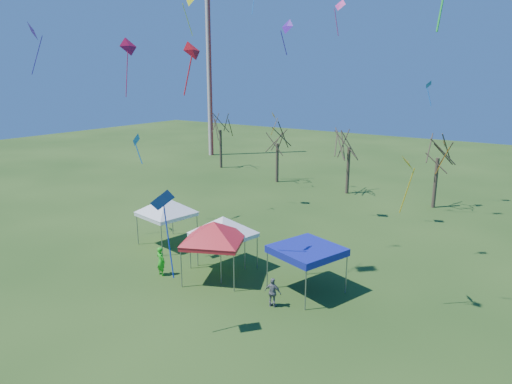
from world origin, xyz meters
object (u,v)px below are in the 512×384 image
tree_2 (350,130)px  radio_mast (209,67)px  tree_1 (278,129)px  person_green (161,261)px  tent_blue (307,251)px  tent_white_mid (223,220)px  tree_0 (220,116)px  tent_red (214,225)px  person_grey (273,293)px  tree_3 (440,140)px  tent_white_west (166,201)px

tree_2 → radio_mast: bearing=159.4°
tree_1 → person_green: size_ratio=4.30×
tree_2 → tent_blue: tree_2 is taller
tent_white_mid → tent_blue: (5.57, 0.21, -0.77)m
radio_mast → tent_blue: bearing=-43.5°
tree_0 → tent_white_mid: tree_0 is taller
radio_mast → tent_blue: 45.77m
tent_red → person_green: tent_red is taller
tree_1 → tent_red: size_ratio=1.78×
tree_2 → person_grey: 25.03m
tent_white_mid → tent_red: tent_red is taller
tree_3 → tent_blue: size_ratio=1.94×
radio_mast → tree_2: size_ratio=3.06×
tree_2 → person_grey: size_ratio=5.26×
person_green → tree_1: bearing=-64.6°
tent_white_mid → tent_blue: bearing=2.1°
tree_0 → person_green: bearing=-57.7°
person_green → tent_white_west: bearing=-40.1°
radio_mast → person_green: 43.21m
radio_mast → tent_white_west: (21.02, -29.91, -9.33)m
radio_mast → tree_3: size_ratio=3.16×
person_grey → tree_1: bearing=-66.9°
tent_white_west → tent_red: size_ratio=1.04×
tent_red → person_grey: bearing=-11.9°
tent_red → person_green: size_ratio=2.41×
radio_mast → tent_red: 43.20m
tent_white_mid → person_grey: bearing=-24.8°
tree_0 → tree_3: 27.09m
tree_2 → person_grey: (6.17, -23.63, -5.51)m
tent_red → person_green: bearing=-152.3°
radio_mast → tree_0: radio_mast is taller
tent_blue → person_green: (-8.04, -3.04, -1.47)m
tree_3 → tent_white_mid: 22.39m
radio_mast → person_green: size_ratio=14.25×
tree_2 → tent_white_west: size_ratio=1.87×
tent_blue → radio_mast: bearing=136.5°
tree_3 → tent_white_mid: bearing=-109.0°
tree_2 → person_grey: bearing=-75.4°
tree_0 → tent_blue: 35.13m
tree_0 → tree_1: tree_0 is taller
tent_red → tree_1: bearing=113.5°
radio_mast → tree_3: 36.04m
tree_2 → person_green: bearing=-93.1°
tent_blue → tree_0: bearing=136.3°
tent_white_mid → person_green: 4.38m
person_green → tree_2: bearing=-83.9°
tree_2 → tent_white_mid: tree_2 is taller
radio_mast → tent_white_mid: size_ratio=5.83×
tent_white_mid → person_grey: tent_white_mid is taller
person_green → person_grey: (7.48, 0.52, -0.10)m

